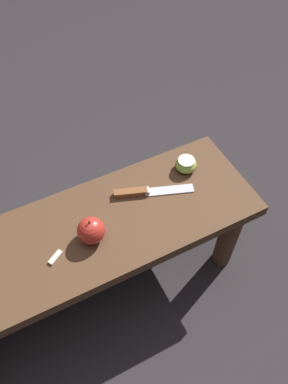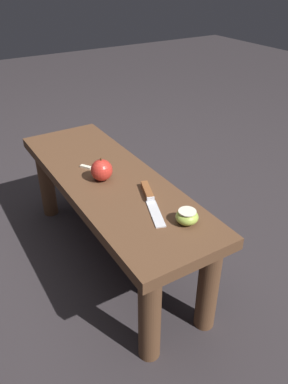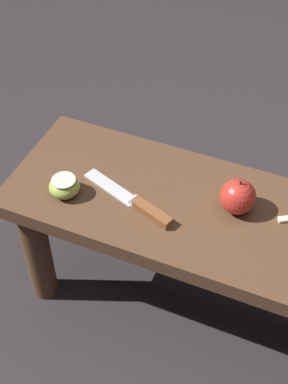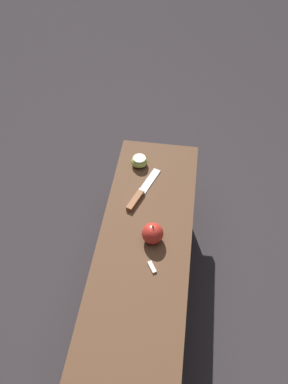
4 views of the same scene
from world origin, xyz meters
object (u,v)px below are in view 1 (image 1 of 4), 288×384
Objects in this scene: wooden_bench at (92,244)px; knife at (142,192)px; apple_whole at (92,230)px; apple_cut at (186,164)px.

knife is (-0.20, -0.05, 0.09)m from wooden_bench.
apple_whole is at bearing 93.65° from wooden_bench.
wooden_bench is 14.79× the size of apple_cut.
knife is 2.76× the size of apple_whole.
apple_whole reaches higher than apple_cut.
apple_cut is at bearing -164.26° from apple_whole.
wooden_bench is 0.22m from knife.
wooden_bench is at bearing -86.35° from apple_whole.
wooden_bench is 11.65× the size of apple_whole.
apple_cut is (-0.37, -0.10, -0.02)m from apple_whole.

